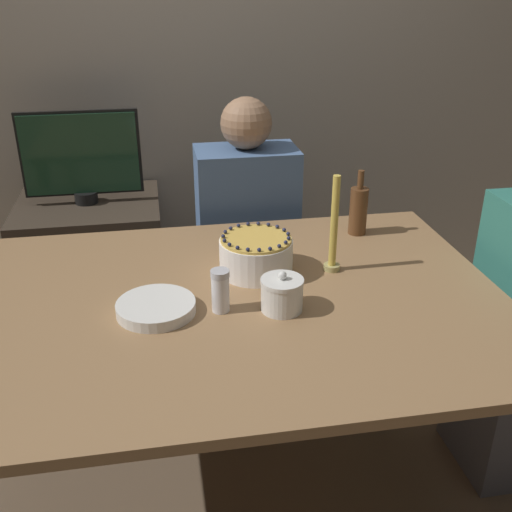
{
  "coord_description": "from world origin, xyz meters",
  "views": [
    {
      "loc": [
        -0.17,
        -1.48,
        1.62
      ],
      "look_at": [
        0.12,
        0.16,
        0.83
      ],
      "focal_mm": 42.0,
      "sensor_mm": 36.0,
      "label": 1
    }
  ],
  "objects_px": {
    "sugar_bowl": "(282,294)",
    "person_man_blue_shirt": "(247,260)",
    "cake": "(256,255)",
    "tv_monitor": "(81,156)",
    "bottle": "(358,210)",
    "sugar_shaker": "(220,290)",
    "candle": "(334,232)"
  },
  "relations": [
    {
      "from": "sugar_bowl",
      "to": "person_man_blue_shirt",
      "type": "distance_m",
      "value": 0.9
    },
    {
      "from": "sugar_shaker",
      "to": "candle",
      "type": "xyz_separation_m",
      "value": [
        0.37,
        0.19,
        0.07
      ]
    },
    {
      "from": "sugar_shaker",
      "to": "sugar_bowl",
      "type": "bearing_deg",
      "value": -8.16
    },
    {
      "from": "sugar_bowl",
      "to": "person_man_blue_shirt",
      "type": "xyz_separation_m",
      "value": [
        0.04,
        0.84,
        -0.3
      ]
    },
    {
      "from": "cake",
      "to": "bottle",
      "type": "xyz_separation_m",
      "value": [
        0.41,
        0.24,
        0.03
      ]
    },
    {
      "from": "sugar_bowl",
      "to": "candle",
      "type": "bearing_deg",
      "value": 45.77
    },
    {
      "from": "bottle",
      "to": "tv_monitor",
      "type": "bearing_deg",
      "value": 145.18
    },
    {
      "from": "bottle",
      "to": "person_man_blue_shirt",
      "type": "bearing_deg",
      "value": 132.73
    },
    {
      "from": "bottle",
      "to": "person_man_blue_shirt",
      "type": "distance_m",
      "value": 0.61
    },
    {
      "from": "candle",
      "to": "bottle",
      "type": "relative_size",
      "value": 1.33
    },
    {
      "from": "cake",
      "to": "sugar_shaker",
      "type": "distance_m",
      "value": 0.26
    },
    {
      "from": "cake",
      "to": "bottle",
      "type": "bearing_deg",
      "value": 30.09
    },
    {
      "from": "cake",
      "to": "person_man_blue_shirt",
      "type": "height_order",
      "value": "person_man_blue_shirt"
    },
    {
      "from": "candle",
      "to": "person_man_blue_shirt",
      "type": "height_order",
      "value": "person_man_blue_shirt"
    },
    {
      "from": "candle",
      "to": "person_man_blue_shirt",
      "type": "distance_m",
      "value": 0.76
    },
    {
      "from": "cake",
      "to": "tv_monitor",
      "type": "bearing_deg",
      "value": 122.48
    },
    {
      "from": "tv_monitor",
      "to": "candle",
      "type": "bearing_deg",
      "value": -49.23
    },
    {
      "from": "sugar_bowl",
      "to": "bottle",
      "type": "height_order",
      "value": "bottle"
    },
    {
      "from": "cake",
      "to": "sugar_bowl",
      "type": "height_order",
      "value": "cake"
    },
    {
      "from": "sugar_bowl",
      "to": "bottle",
      "type": "xyz_separation_m",
      "value": [
        0.38,
        0.48,
        0.04
      ]
    },
    {
      "from": "cake",
      "to": "tv_monitor",
      "type": "distance_m",
      "value": 1.11
    },
    {
      "from": "cake",
      "to": "sugar_bowl",
      "type": "bearing_deg",
      "value": -82.9
    },
    {
      "from": "cake",
      "to": "bottle",
      "type": "distance_m",
      "value": 0.47
    },
    {
      "from": "candle",
      "to": "bottle",
      "type": "distance_m",
      "value": 0.32
    },
    {
      "from": "cake",
      "to": "bottle",
      "type": "height_order",
      "value": "bottle"
    },
    {
      "from": "sugar_shaker",
      "to": "candle",
      "type": "bearing_deg",
      "value": 26.73
    },
    {
      "from": "sugar_bowl",
      "to": "bottle",
      "type": "bearing_deg",
      "value": 51.64
    },
    {
      "from": "candle",
      "to": "sugar_bowl",
      "type": "bearing_deg",
      "value": -134.23
    },
    {
      "from": "sugar_bowl",
      "to": "tv_monitor",
      "type": "distance_m",
      "value": 1.33
    },
    {
      "from": "sugar_shaker",
      "to": "bottle",
      "type": "distance_m",
      "value": 0.71
    },
    {
      "from": "sugar_shaker",
      "to": "candle",
      "type": "height_order",
      "value": "candle"
    },
    {
      "from": "sugar_shaker",
      "to": "cake",
      "type": "bearing_deg",
      "value": 57.81
    }
  ]
}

